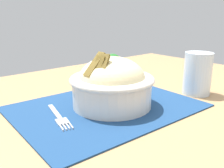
% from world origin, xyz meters
% --- Properties ---
extents(table, '(1.25, 0.91, 0.78)m').
position_xyz_m(table, '(0.00, 0.00, 0.71)').
color(table, '#99754C').
rests_on(table, ground_plane).
extents(placemat, '(0.40, 0.31, 0.00)m').
position_xyz_m(placemat, '(0.03, -0.02, 0.78)').
color(placemat, navy).
rests_on(placemat, table).
extents(bowl, '(0.19, 0.19, 0.12)m').
position_xyz_m(bowl, '(0.01, -0.02, 0.83)').
color(bowl, silver).
rests_on(bowl, placemat).
extents(fork, '(0.05, 0.13, 0.00)m').
position_xyz_m(fork, '(0.14, -0.03, 0.78)').
color(fork, '#B6B6B6').
rests_on(fork, placemat).
extents(drinking_glass, '(0.07, 0.07, 0.11)m').
position_xyz_m(drinking_glass, '(-0.21, 0.05, 0.82)').
color(drinking_glass, silver).
rests_on(drinking_glass, table).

